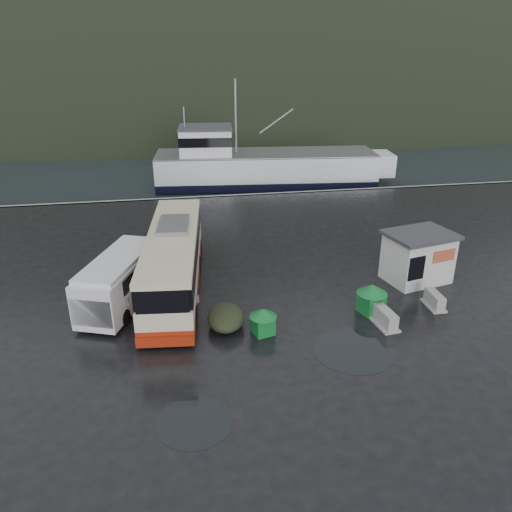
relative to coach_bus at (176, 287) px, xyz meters
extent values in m
plane|color=black|center=(3.34, -2.79, 0.00)|extent=(160.00, 160.00, 0.00)
cube|color=black|center=(3.34, 107.21, 0.00)|extent=(300.00, 180.00, 0.02)
cube|color=#999993|center=(3.34, 17.21, 0.00)|extent=(160.00, 0.60, 1.50)
ellipsoid|color=black|center=(13.34, 247.21, 0.00)|extent=(780.00, 540.00, 570.00)
cylinder|color=black|center=(7.65, -7.54, 0.01)|extent=(3.63, 3.63, 0.01)
cylinder|color=black|center=(0.41, -10.89, 0.01)|extent=(2.84, 2.84, 0.01)
camera|label=1|loc=(0.23, -25.16, 12.68)|focal=35.00mm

